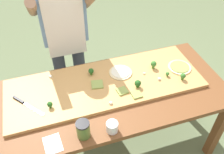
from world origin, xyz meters
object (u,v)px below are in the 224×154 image
at_px(flour_cup, 112,127).
at_px(cook_center, 64,30).
at_px(cheese_crumble_b, 51,77).
at_px(cheese_crumble_d, 144,73).
at_px(pizza_slice_near_left, 137,95).
at_px(broccoli_floret_front_mid, 183,76).
at_px(broccoli_floret_back_right, 167,74).
at_px(recipe_note, 53,144).
at_px(broccoli_floret_back_mid, 91,71).
at_px(chefs_knife, 24,103).
at_px(pizza_slice_far_right, 97,84).
at_px(pizza_slice_center, 122,91).
at_px(pizza_whole_white_garlic, 121,72).
at_px(sauce_jar, 83,129).
at_px(broccoli_floret_center_left, 138,84).
at_px(cheese_crumble_c, 111,103).
at_px(broccoli_floret_center_right, 50,105).
at_px(prep_table, 110,101).
at_px(broccoli_floret_back_left, 154,64).
at_px(pizza_whole_pesto_green, 180,67).
at_px(cheese_crumble_a, 159,79).

xyz_separation_m(flour_cup, cook_center, (-0.12, 1.02, 0.19)).
distance_m(cheese_crumble_b, cheese_crumble_d, 0.78).
bearing_deg(pizza_slice_near_left, broccoli_floret_front_mid, 6.51).
distance_m(broccoli_floret_back_right, recipe_note, 1.06).
bearing_deg(recipe_note, broccoli_floret_back_mid, 53.82).
height_order(chefs_knife, broccoli_floret_back_mid, broccoli_floret_back_mid).
distance_m(pizza_slice_far_right, cheese_crumble_b, 0.40).
distance_m(pizza_slice_near_left, pizza_slice_far_right, 0.33).
height_order(pizza_slice_center, broccoli_floret_back_right, broccoli_floret_back_right).
relative_size(pizza_whole_white_garlic, pizza_slice_center, 2.41).
distance_m(pizza_slice_center, broccoli_floret_back_right, 0.42).
xyz_separation_m(cheese_crumble_d, sauce_jar, (-0.62, -0.42, 0.03)).
xyz_separation_m(chefs_knife, broccoli_floret_center_left, (0.87, -0.10, 0.03)).
height_order(broccoli_floret_back_mid, cheese_crumble_c, broccoli_floret_back_mid).
relative_size(pizza_whole_white_garlic, broccoli_floret_center_right, 3.68).
xyz_separation_m(cheese_crumble_b, cheese_crumble_c, (0.39, -0.43, -0.00)).
distance_m(prep_table, broccoli_floret_back_left, 0.49).
distance_m(pizza_whole_pesto_green, broccoli_floret_back_mid, 0.77).
bearing_deg(chefs_knife, broccoli_floret_center_left, -6.51).
bearing_deg(broccoli_floret_center_left, broccoli_floret_front_mid, -5.01).
height_order(prep_table, cheese_crumble_c, cheese_crumble_c).
distance_m(chefs_knife, pizza_slice_center, 0.75).
bearing_deg(pizza_slice_near_left, cheese_crumble_b, 145.92).
relative_size(pizza_slice_near_left, cheese_crumble_d, 5.52).
bearing_deg(cheese_crumble_b, cheese_crumble_c, -48.17).
relative_size(cheese_crumble_c, cheese_crumble_d, 1.36).
distance_m(broccoli_floret_center_left, flour_cup, 0.45).
bearing_deg(broccoli_floret_back_right, chefs_knife, 177.17).
xyz_separation_m(chefs_knife, pizza_whole_pesto_green, (1.31, 0.01, 0.00)).
height_order(broccoli_floret_back_mid, cheese_crumble_a, broccoli_floret_back_mid).
distance_m(broccoli_floret_center_right, broccoli_floret_back_right, 0.98).
bearing_deg(broccoli_floret_back_left, broccoli_floret_front_mid, -50.92).
bearing_deg(cheese_crumble_d, flour_cup, -134.18).
bearing_deg(sauce_jar, pizza_slice_far_right, 63.16).
bearing_deg(sauce_jar, cook_center, 86.03).
xyz_separation_m(pizza_slice_far_right, sauce_jar, (-0.21, -0.41, 0.03)).
relative_size(pizza_whole_pesto_green, cook_center, 0.12).
bearing_deg(cheese_crumble_c, cheese_crumble_b, 131.83).
distance_m(chefs_knife, pizza_whole_pesto_green, 1.31).
relative_size(chefs_knife, cheese_crumble_b, 13.01).
distance_m(prep_table, broccoli_floret_back_mid, 0.29).
relative_size(cheese_crumble_a, sauce_jar, 0.14).
height_order(prep_table, broccoli_floret_center_right, broccoli_floret_center_right).
relative_size(cheese_crumble_d, cook_center, 0.01).
bearing_deg(broccoli_floret_center_left, broccoli_floret_back_mid, 140.41).
distance_m(pizza_whole_pesto_green, broccoli_floret_front_mid, 0.15).
relative_size(broccoli_floret_front_mid, flour_cup, 0.74).
height_order(pizza_slice_center, flour_cup, flour_cup).
relative_size(prep_table, cheese_crumble_b, 95.30).
distance_m(broccoli_floret_back_mid, broccoli_floret_back_left, 0.54).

